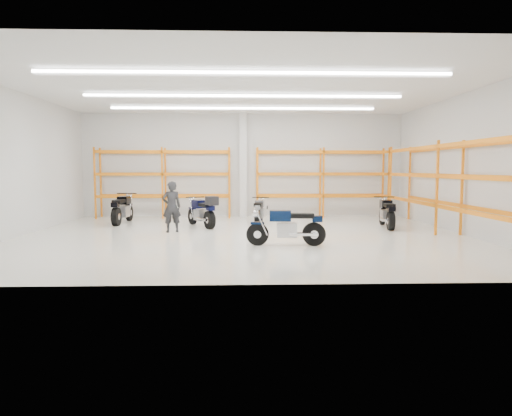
{
  "coord_description": "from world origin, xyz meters",
  "views": [
    {
      "loc": [
        -0.1,
        -14.17,
        2.12
      ],
      "look_at": [
        0.38,
        0.5,
        0.84
      ],
      "focal_mm": 32.0,
      "sensor_mm": 36.0,
      "label": 1
    }
  ],
  "objects_px": {
    "motorcycle_back_b": "(203,212)",
    "motorcycle_back_c": "(259,212)",
    "motorcycle_back_a": "(122,210)",
    "standing_man": "(172,207)",
    "structural_column": "(243,165)",
    "motorcycle_back_d": "(387,214)",
    "motorcycle_main": "(290,227)"
  },
  "relations": [
    {
      "from": "motorcycle_back_a",
      "to": "structural_column",
      "type": "bearing_deg",
      "value": 27.66
    },
    {
      "from": "motorcycle_back_a",
      "to": "standing_man",
      "type": "bearing_deg",
      "value": -47.0
    },
    {
      "from": "motorcycle_back_d",
      "to": "motorcycle_back_c",
      "type": "bearing_deg",
      "value": 162.03
    },
    {
      "from": "motorcycle_back_c",
      "to": "standing_man",
      "type": "xyz_separation_m",
      "value": [
        -2.99,
        -2.31,
        0.39
      ]
    },
    {
      "from": "motorcycle_main",
      "to": "structural_column",
      "type": "xyz_separation_m",
      "value": [
        -1.23,
        7.62,
        1.75
      ]
    },
    {
      "from": "motorcycle_main",
      "to": "motorcycle_back_b",
      "type": "relative_size",
      "value": 1.05
    },
    {
      "from": "motorcycle_back_b",
      "to": "structural_column",
      "type": "distance_m",
      "value": 4.26
    },
    {
      "from": "standing_man",
      "to": "structural_column",
      "type": "bearing_deg",
      "value": -135.11
    },
    {
      "from": "motorcycle_back_a",
      "to": "standing_man",
      "type": "xyz_separation_m",
      "value": [
        2.26,
        -2.43,
        0.31
      ]
    },
    {
      "from": "motorcycle_main",
      "to": "standing_man",
      "type": "relative_size",
      "value": 1.29
    },
    {
      "from": "standing_man",
      "to": "structural_column",
      "type": "relative_size",
      "value": 0.38
    },
    {
      "from": "motorcycle_back_b",
      "to": "motorcycle_back_a",
      "type": "bearing_deg",
      "value": 159.81
    },
    {
      "from": "motorcycle_back_c",
      "to": "motorcycle_back_d",
      "type": "xyz_separation_m",
      "value": [
        4.5,
        -1.46,
        0.05
      ]
    },
    {
      "from": "standing_man",
      "to": "structural_column",
      "type": "height_order",
      "value": "structural_column"
    },
    {
      "from": "motorcycle_back_a",
      "to": "motorcycle_back_b",
      "type": "height_order",
      "value": "motorcycle_back_b"
    },
    {
      "from": "motorcycle_main",
      "to": "standing_man",
      "type": "height_order",
      "value": "standing_man"
    },
    {
      "from": "motorcycle_back_d",
      "to": "structural_column",
      "type": "bearing_deg",
      "value": 141.63
    },
    {
      "from": "motorcycle_main",
      "to": "motorcycle_back_d",
      "type": "distance_m",
      "value": 5.28
    },
    {
      "from": "motorcycle_back_b",
      "to": "standing_man",
      "type": "distance_m",
      "value": 1.59
    },
    {
      "from": "motorcycle_back_b",
      "to": "structural_column",
      "type": "bearing_deg",
      "value": 67.77
    },
    {
      "from": "motorcycle_back_c",
      "to": "standing_man",
      "type": "distance_m",
      "value": 3.79
    },
    {
      "from": "motorcycle_back_a",
      "to": "motorcycle_main",
      "type": "bearing_deg",
      "value": -41.31
    },
    {
      "from": "motorcycle_back_d",
      "to": "structural_column",
      "type": "xyz_separation_m",
      "value": [
        -5.09,
        4.03,
        1.74
      ]
    },
    {
      "from": "motorcycle_back_c",
      "to": "motorcycle_main",
      "type": "bearing_deg",
      "value": -82.78
    },
    {
      "from": "motorcycle_back_a",
      "to": "motorcycle_back_b",
      "type": "distance_m",
      "value": 3.4
    },
    {
      "from": "motorcycle_back_b",
      "to": "motorcycle_back_c",
      "type": "bearing_deg",
      "value": 26.93
    },
    {
      "from": "motorcycle_main",
      "to": "structural_column",
      "type": "relative_size",
      "value": 0.49
    },
    {
      "from": "motorcycle_back_b",
      "to": "motorcycle_back_d",
      "type": "distance_m",
      "value": 6.58
    },
    {
      "from": "motorcycle_main",
      "to": "structural_column",
      "type": "height_order",
      "value": "structural_column"
    },
    {
      "from": "motorcycle_back_d",
      "to": "motorcycle_main",
      "type": "bearing_deg",
      "value": -137.04
    },
    {
      "from": "motorcycle_back_b",
      "to": "standing_man",
      "type": "bearing_deg",
      "value": -126.28
    },
    {
      "from": "motorcycle_back_b",
      "to": "motorcycle_back_d",
      "type": "height_order",
      "value": "motorcycle_back_b"
    }
  ]
}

